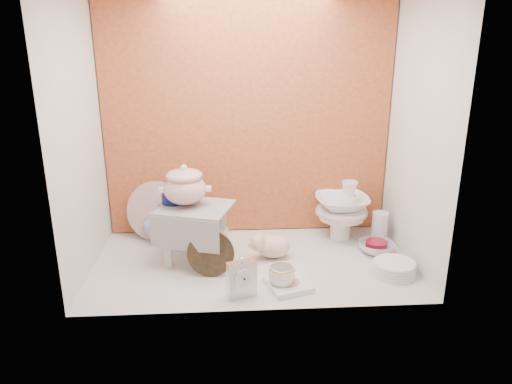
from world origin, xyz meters
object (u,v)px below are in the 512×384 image
plush_pig (273,246)px  crystal_bowl (376,247)px  floral_platter (156,211)px  soup_tureen (185,185)px  porcelain_tower (342,210)px  step_stool (196,234)px  mantel_clock (242,277)px  blue_white_vase (162,221)px  gold_rim_teacup (282,276)px  dinner_plate_stack (394,268)px

plush_pig → crystal_bowl: size_ratio=1.19×
floral_platter → soup_tureen: bearing=-55.7°
floral_platter → porcelain_tower: size_ratio=1.00×
step_stool → crystal_bowl: bearing=18.8°
plush_pig → crystal_bowl: bearing=12.7°
mantel_clock → plush_pig: bearing=46.6°
floral_platter → plush_pig: 0.80m
blue_white_vase → mantel_clock: size_ratio=1.17×
floral_platter → plush_pig: (0.72, -0.34, -0.11)m
gold_rim_teacup → crystal_bowl: gold_rim_teacup is taller
porcelain_tower → mantel_clock: bearing=-133.6°
porcelain_tower → step_stool: bearing=-163.5°
blue_white_vase → gold_rim_teacup: size_ratio=1.81×
floral_platter → step_stool: bearing=-52.0°
crystal_bowl → porcelain_tower: size_ratio=0.55×
plush_pig → gold_rim_teacup: bearing=-78.8°
soup_tureen → blue_white_vase: 0.47m
step_stool → floral_platter: 0.44m
gold_rim_teacup → blue_white_vase: bearing=135.9°
dinner_plate_stack → crystal_bowl: bearing=92.7°
mantel_clock → crystal_bowl: bearing=10.8°
floral_platter → porcelain_tower: porcelain_tower is taller
soup_tureen → floral_platter: (-0.22, 0.32, -0.27)m
soup_tureen → crystal_bowl: bearing=0.4°
step_stool → crystal_bowl: 1.08m
step_stool → porcelain_tower: (0.91, 0.27, 0.02)m
blue_white_vase → crystal_bowl: (1.30, -0.29, -0.09)m
soup_tureen → gold_rim_teacup: size_ratio=2.03×
dinner_plate_stack → floral_platter: bearing=156.4°
crystal_bowl → plush_pig: bearing=-177.2°
blue_white_vase → step_stool: bearing=-54.0°
step_stool → dinner_plate_stack: step_stool is taller
step_stool → dinner_plate_stack: (1.08, -0.25, -0.13)m
mantel_clock → dinner_plate_stack: bearing=-6.1°
plush_pig → step_stool: bearing=-170.0°
gold_rim_teacup → crystal_bowl: 0.72m
floral_platter → crystal_bowl: (1.34, -0.31, -0.15)m
step_stool → blue_white_vase: size_ratio=1.57×
floral_platter → dinner_plate_stack: (1.35, -0.59, -0.15)m
plush_pig → dinner_plate_stack: (0.63, -0.25, -0.04)m
soup_tureen → plush_pig: soup_tureen is taller
plush_pig → crystal_bowl: plush_pig is taller
floral_platter → porcelain_tower: bearing=-3.7°
blue_white_vase → porcelain_tower: size_ratio=0.65×
step_stool → soup_tureen: size_ratio=1.40×
mantel_clock → dinner_plate_stack: (0.84, 0.18, -0.07)m
gold_rim_teacup → dinner_plate_stack: bearing=9.0°
dinner_plate_stack → gold_rim_teacup: bearing=-171.0°
soup_tureen → mantel_clock: (0.30, -0.45, -0.34)m
floral_platter → mantel_clock: 0.93m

